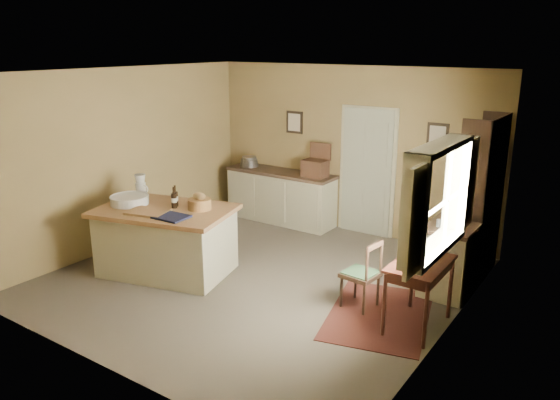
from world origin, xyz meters
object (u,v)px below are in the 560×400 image
at_px(shelving_unit, 484,199).
at_px(writing_desk, 420,271).
at_px(desk_chair, 360,275).
at_px(right_cabinet, 453,255).
at_px(sideboard, 281,195).
at_px(work_island, 166,239).

bearing_deg(shelving_unit, writing_desk, -94.95).
bearing_deg(desk_chair, right_cabinet, 62.34).
distance_m(sideboard, right_cabinet, 3.49).
relative_size(sideboard, desk_chair, 2.41).
relative_size(writing_desk, right_cabinet, 0.84).
relative_size(work_island, desk_chair, 2.43).
distance_m(work_island, writing_desk, 3.42).
bearing_deg(writing_desk, desk_chair, 174.78).
height_order(desk_chair, right_cabinet, right_cabinet).
bearing_deg(right_cabinet, shelving_unit, 75.90).
bearing_deg(work_island, writing_desk, -6.30).
relative_size(work_island, right_cabinet, 1.94).
xyz_separation_m(work_island, right_cabinet, (3.38, 1.67, -0.02)).
relative_size(sideboard, shelving_unit, 0.92).
bearing_deg(sideboard, work_island, -91.05).
bearing_deg(writing_desk, work_island, -171.84).
distance_m(sideboard, shelving_unit, 3.57).
relative_size(sideboard, writing_desk, 2.28).
distance_m(work_island, sideboard, 2.71).
relative_size(writing_desk, desk_chair, 1.06).
relative_size(writing_desk, shelving_unit, 0.40).
bearing_deg(shelving_unit, sideboard, 173.11).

